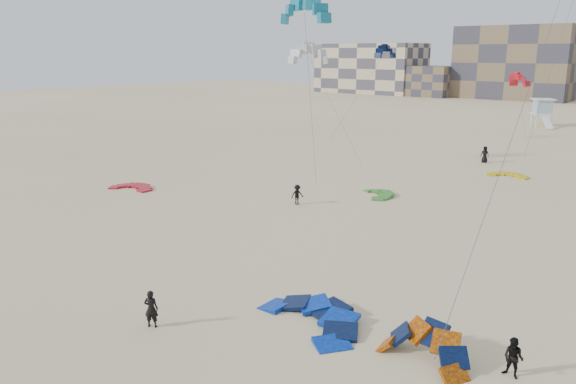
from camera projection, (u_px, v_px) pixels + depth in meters
The scene contains 18 objects.
ground at pixel (182, 319), 25.12m from camera, with size 320.00×320.00×0.00m, color beige.
kite_ground_blue at pixel (312, 321), 24.91m from camera, with size 4.98×5.16×0.94m, color #063AB8, non-canonical shape.
kite_ground_orange at pixel (423, 360), 21.75m from camera, with size 3.60×3.03×2.12m, color orange, non-canonical shape.
kite_ground_red at pixel (132, 189), 49.11m from camera, with size 3.62×3.84×0.44m, color red, non-canonical shape.
kite_ground_green at pixel (378, 195), 46.77m from camera, with size 3.29×3.48×0.55m, color green, non-canonical shape.
kite_ground_yellow at pixel (508, 176), 53.99m from camera, with size 3.45×3.62×0.41m, color #DEB705, non-canonical shape.
kitesurfer_main at pixel (151, 309), 24.23m from camera, with size 0.62×0.40×1.69m, color black.
kitesurfer_b at pixel (513, 358), 20.46m from camera, with size 0.76×0.59×1.55m, color black.
kitesurfer_c at pixel (297, 195), 43.84m from camera, with size 1.02×0.59×1.58m, color black.
kitesurfer_e at pixel (485, 154), 60.47m from camera, with size 0.87×0.57×1.78m, color black.
kite_fly_teal_a at pixel (304, 13), 39.41m from camera, with size 4.17×6.25×14.43m.
kite_fly_grey at pixel (309, 56), 56.58m from camera, with size 9.89×5.47×11.58m.
kite_fly_navy at pixel (385, 53), 70.48m from camera, with size 6.01×7.55×11.64m.
kite_fly_red at pixel (519, 81), 72.90m from camera, with size 5.13×5.15×8.57m.
lifeguard_tower_far at pixel (542, 113), 90.02m from camera, with size 4.30×6.60×4.39m.
condo_west_a at pixel (370, 68), 163.89m from camera, with size 30.00×15.00×14.00m, color #C6B591.
condo_west_b at pixel (515, 63), 141.66m from camera, with size 28.00×14.00×18.00m, color brown.
condo_fill_left at pixel (430, 81), 150.76m from camera, with size 12.00×10.00×8.00m, color brown.
Camera 1 is at (18.33, -14.67, 11.62)m, focal length 35.00 mm.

